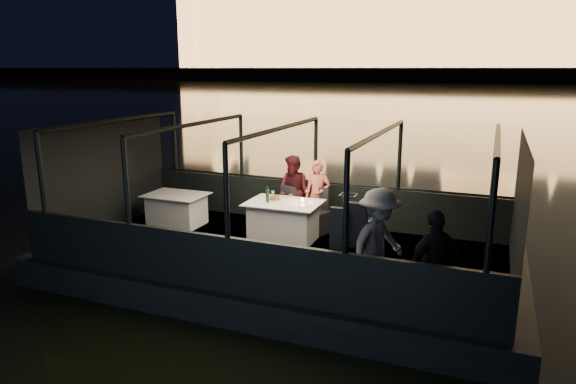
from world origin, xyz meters
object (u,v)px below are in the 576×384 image
at_px(dining_table_central, 284,221).
at_px(passenger_stripe, 378,244).
at_px(person_woman_coral, 317,195).
at_px(chair_port_left, 285,210).
at_px(passenger_dark, 435,256).
at_px(wine_bottle, 267,195).
at_px(person_man_maroon, 294,193).
at_px(dining_table_aft, 177,208).
at_px(coat_stand, 347,239).
at_px(chair_port_right, 317,212).

xyz_separation_m(dining_table_central, passenger_stripe, (2.31, -1.98, 0.47)).
height_order(dining_table_central, person_woman_coral, person_woman_coral).
height_order(chair_port_left, passenger_dark, passenger_dark).
bearing_deg(wine_bottle, dining_table_central, 21.65).
xyz_separation_m(passenger_dark, wine_bottle, (-3.43, 2.07, 0.06)).
xyz_separation_m(person_man_maroon, wine_bottle, (-0.16, -0.99, 0.17)).
distance_m(dining_table_aft, coat_stand, 4.94).
bearing_deg(person_woman_coral, passenger_stripe, -64.66).
distance_m(chair_port_right, coat_stand, 3.10).
bearing_deg(passenger_stripe, person_man_maroon, 63.84).
relative_size(chair_port_right, person_woman_coral, 0.62).
distance_m(coat_stand, person_woman_coral, 3.32).
xyz_separation_m(coat_stand, person_woman_coral, (-1.47, 2.98, -0.15)).
bearing_deg(person_man_maroon, chair_port_right, -1.30).
relative_size(person_woman_coral, passenger_dark, 0.98).
bearing_deg(dining_table_central, person_man_maroon, 98.82).
xyz_separation_m(coat_stand, wine_bottle, (-2.17, 1.99, 0.02)).
xyz_separation_m(chair_port_left, person_woman_coral, (0.59, 0.36, 0.30)).
bearing_deg(passenger_stripe, dining_table_central, 72.65).
bearing_deg(dining_table_aft, dining_table_central, -1.01).
xyz_separation_m(dining_table_aft, chair_port_right, (3.03, 0.58, 0.06)).
distance_m(chair_port_right, person_man_maroon, 0.73).
bearing_deg(passenger_stripe, coat_stand, 129.19).
bearing_deg(passenger_stripe, wine_bottle, 77.75).
bearing_deg(passenger_dark, chair_port_left, -85.47).
height_order(dining_table_aft, wine_bottle, wine_bottle).
xyz_separation_m(chair_port_right, wine_bottle, (-0.78, -0.75, 0.47)).
relative_size(coat_stand, wine_bottle, 4.95).
xyz_separation_m(dining_table_central, person_woman_coral, (0.40, 0.87, 0.36)).
bearing_deg(person_woman_coral, person_man_maroon, 171.03).
distance_m(chair_port_right, passenger_dark, 3.89).
relative_size(dining_table_central, person_woman_coral, 0.98).
relative_size(chair_port_right, person_man_maroon, 0.60).
bearing_deg(wine_bottle, passenger_dark, -31.09).
height_order(passenger_stripe, passenger_dark, passenger_stripe).
relative_size(chair_port_right, coat_stand, 0.57).
height_order(chair_port_left, person_woman_coral, person_woman_coral).
bearing_deg(chair_port_left, passenger_dark, -15.56).
bearing_deg(dining_table_aft, chair_port_left, 11.08).
relative_size(chair_port_right, wine_bottle, 2.83).
bearing_deg(coat_stand, passenger_stripe, 15.89).
distance_m(dining_table_central, dining_table_aft, 2.55).
relative_size(person_man_maroon, passenger_dark, 1.03).
bearing_deg(dining_table_aft, coat_stand, -25.98).
relative_size(coat_stand, person_man_maroon, 1.04).
height_order(dining_table_central, person_man_maroon, person_man_maroon).
bearing_deg(coat_stand, chair_port_right, 116.93).
xyz_separation_m(dining_table_central, chair_port_right, (0.48, 0.63, 0.06)).
distance_m(dining_table_central, passenger_stripe, 3.08).
relative_size(dining_table_aft, chair_port_left, 1.42).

